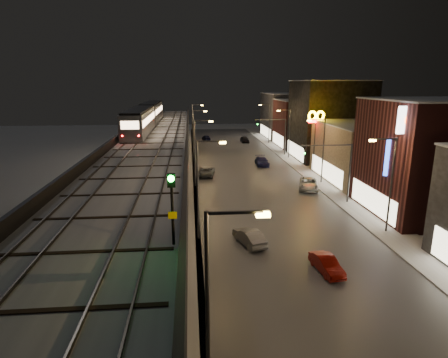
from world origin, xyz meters
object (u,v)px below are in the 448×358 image
subway_train (146,116)px  car_onc_silver (327,265)px  rail_signal (172,195)px  car_mid_silver (206,171)px  car_near_white (249,237)px  car_onc_white (262,162)px  car_onc_dark (309,184)px  car_far_white (206,138)px  sign_citgo (408,136)px  car_onc_red (245,140)px

subway_train → car_onc_silver: (17.12, -39.69, -7.76)m
rail_signal → car_mid_silver: rail_signal is taller
rail_signal → car_onc_silver: size_ratio=0.90×
car_near_white → car_mid_silver: size_ratio=0.81×
car_mid_silver → car_onc_white: size_ratio=1.03×
car_onc_white → rail_signal: bearing=-103.9°
car_onc_white → car_onc_dark: bearing=-75.1°
car_near_white → car_far_white: 60.85m
car_mid_silver → car_onc_silver: bearing=111.1°
car_far_white → car_onc_dark: size_ratio=0.75×
sign_citgo → car_mid_silver: bearing=127.4°
car_near_white → car_onc_silver: car_near_white is taller
car_onc_dark → car_onc_silver: bearing=-87.3°
car_onc_dark → car_onc_white: car_onc_dark is taller
car_onc_silver → sign_citgo: (9.88, 7.85, 8.44)m
subway_train → rail_signal: 48.82m
car_mid_silver → car_onc_white: bearing=-140.1°
car_near_white → car_onc_silver: 7.35m
subway_train → rail_signal: (6.40, -48.39, 0.62)m
car_far_white → car_onc_white: 30.44m
subway_train → car_onc_white: (19.29, -2.74, -7.65)m
car_near_white → sign_citgo: (14.83, 2.43, 8.36)m
car_mid_silver → car_onc_white: 11.59m
car_onc_silver → car_onc_red: bearing=80.2°
rail_signal → car_onc_dark: rail_signal is taller
rail_signal → car_mid_silver: bearing=85.5°
car_far_white → car_onc_silver: 66.54m
rail_signal → car_far_white: 75.58m
subway_train → car_onc_dark: size_ratio=6.91×
rail_signal → car_onc_white: 48.16m
subway_train → car_onc_dark: (22.73, -17.67, -7.64)m
car_far_white → car_onc_white: car_onc_white is taller
rail_signal → car_onc_red: bearing=79.2°
subway_train → car_near_white: 37.16m
car_onc_silver → car_onc_dark: bearing=68.5°
rail_signal → sign_citgo: (20.60, 16.55, 0.05)m
car_far_white → car_onc_red: bearing=147.0°
car_onc_white → car_onc_silver: bearing=-91.5°
rail_signal → car_onc_dark: bearing=62.0°
car_far_white → sign_citgo: (15.90, -58.42, 8.38)m
rail_signal → car_onc_white: rail_signal is taller
subway_train → car_onc_silver: 43.92m
rail_signal → car_far_white: size_ratio=0.86×
car_near_white → car_onc_dark: car_onc_dark is taller
car_onc_dark → sign_citgo: sign_citgo is taller
rail_signal → car_far_white: bearing=86.4°
subway_train → car_onc_red: 31.27m
subway_train → car_onc_silver: subway_train is taller
rail_signal → car_onc_red: 72.91m
subway_train → car_onc_dark: 29.79m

